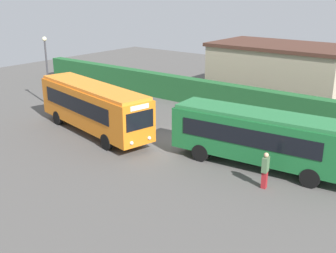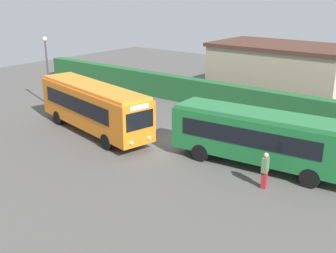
% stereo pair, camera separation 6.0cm
% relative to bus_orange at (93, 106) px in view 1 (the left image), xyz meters
% --- Properties ---
extents(ground_plane, '(64.00, 64.00, 0.00)m').
position_rel_bus_orange_xyz_m(ground_plane, '(4.75, 1.71, -1.88)').
color(ground_plane, '#514F4C').
extents(bus_orange, '(10.62, 4.32, 3.28)m').
position_rel_bus_orange_xyz_m(bus_orange, '(0.00, 0.00, 0.00)').
color(bus_orange, orange).
rests_on(bus_orange, ground_plane).
extents(bus_green, '(10.04, 3.26, 3.05)m').
position_rel_bus_orange_xyz_m(bus_green, '(11.26, 1.73, -0.11)').
color(bus_green, '#19602D').
rests_on(bus_green, ground_plane).
extents(person_left, '(0.56, 0.47, 1.72)m').
position_rel_bus_orange_xyz_m(person_left, '(1.67, 3.86, -0.98)').
color(person_left, '#4C6B47').
rests_on(person_left, ground_plane).
extents(person_center, '(0.46, 0.44, 1.85)m').
position_rel_bus_orange_xyz_m(person_center, '(3.10, 1.62, -0.89)').
color(person_center, maroon).
rests_on(person_center, ground_plane).
extents(person_right, '(0.46, 0.56, 1.79)m').
position_rel_bus_orange_xyz_m(person_right, '(8.55, 3.55, -0.95)').
color(person_right, '#334C8C').
rests_on(person_right, ground_plane).
extents(person_far, '(0.32, 0.46, 1.85)m').
position_rel_bus_orange_xyz_m(person_far, '(12.64, -0.47, -0.90)').
color(person_far, maroon).
rests_on(person_far, ground_plane).
extents(hedge_row, '(44.00, 1.02, 2.09)m').
position_rel_bus_orange_xyz_m(hedge_row, '(4.75, 10.33, -0.83)').
color(hedge_row, '#205B2C').
rests_on(hedge_row, ground_plane).
extents(depot_building, '(11.63, 7.01, 4.76)m').
position_rel_bus_orange_xyz_m(depot_building, '(5.87, 16.33, 0.51)').
color(depot_building, tan).
rests_on(depot_building, ground_plane).
extents(traffic_cone, '(0.36, 0.36, 0.60)m').
position_rel_bus_orange_xyz_m(traffic_cone, '(12.31, 8.11, -1.58)').
color(traffic_cone, orange).
rests_on(traffic_cone, ground_plane).
extents(lamppost, '(0.36, 0.36, 5.66)m').
position_rel_bus_orange_xyz_m(lamppost, '(-7.88, 2.29, 1.65)').
color(lamppost, '#38383D').
rests_on(lamppost, ground_plane).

